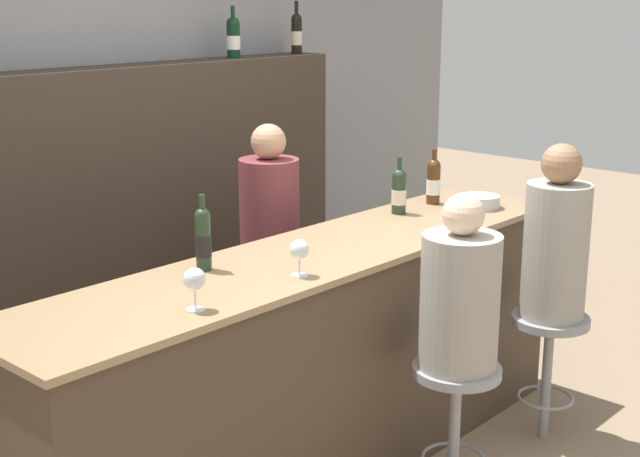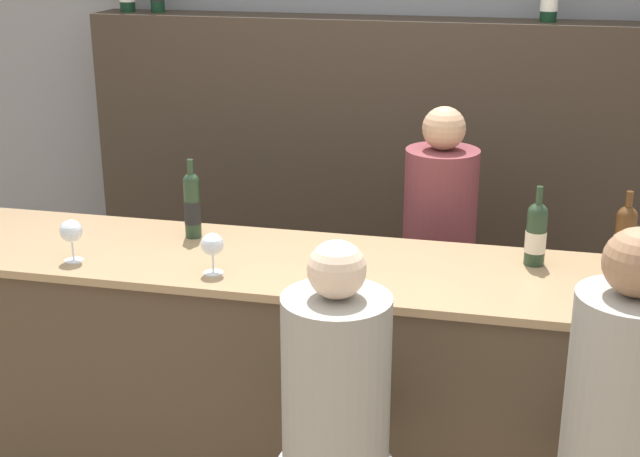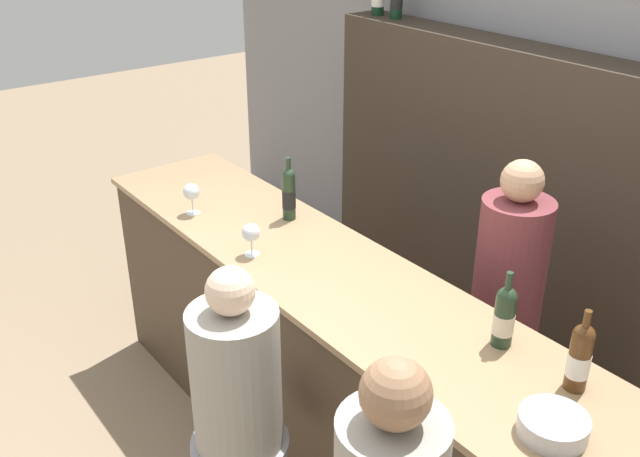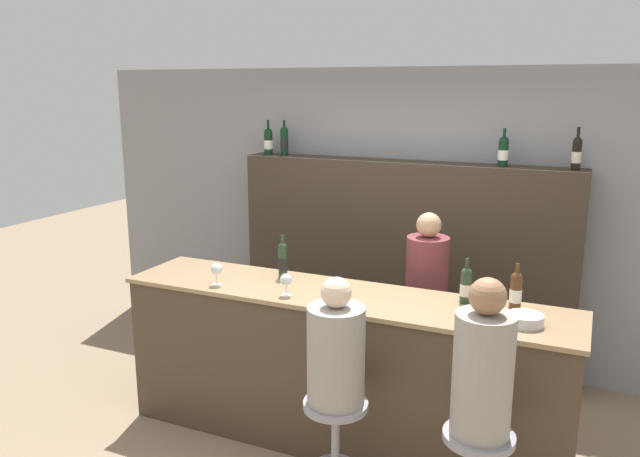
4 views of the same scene
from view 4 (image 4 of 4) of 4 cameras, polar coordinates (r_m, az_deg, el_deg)
The scene contains 18 objects.
wall_back at distance 5.60m, azimuth 8.24°, elevation 1.04°, with size 6.40×0.05×2.60m.
bar_counter at distance 4.38m, azimuth 1.85°, elevation -12.71°, with size 3.08×0.65×1.09m.
back_bar_cabinet at distance 5.48m, azimuth 7.46°, elevation -3.38°, with size 2.89×0.28×1.82m.
wine_bottle_counter_0 at distance 4.48m, azimuth -3.42°, elevation -2.86°, with size 0.07×0.07×0.32m.
wine_bottle_counter_1 at distance 4.07m, azimuth 13.21°, elevation -5.05°, with size 0.08×0.08×0.29m.
wine_bottle_counter_2 at distance 4.03m, azimuth 17.47°, elevation -5.44°, with size 0.07×0.07×0.30m.
wine_bottle_backbar_0 at distance 5.79m, azimuth -4.75°, elevation 7.98°, with size 0.08×0.08×0.31m.
wine_bottle_backbar_1 at distance 5.71m, azimuth -3.28°, elevation 8.04°, with size 0.07×0.07×0.32m.
wine_bottle_backbar_2 at distance 5.12m, azimuth 16.42°, elevation 6.82°, with size 0.08×0.08×0.30m.
wine_bottle_backbar_3 at distance 5.08m, azimuth 22.41°, elevation 6.40°, with size 0.07×0.07×0.32m.
wine_glass_0 at distance 4.37m, azimuth -9.44°, elevation -3.73°, with size 0.08×0.08×0.16m.
wine_glass_1 at distance 4.11m, azimuth -3.13°, elevation -4.75°, with size 0.08×0.08×0.15m.
metal_bowl at distance 3.83m, azimuth 18.26°, elevation -7.92°, with size 0.21×0.21×0.07m.
bar_stool_left at distance 3.83m, azimuth 1.43°, elevation -17.36°, with size 0.38×0.38×0.65m.
guest_seated_left at distance 3.62m, azimuth 1.47°, elevation -11.09°, with size 0.33×0.33×0.76m.
bar_stool_right at distance 3.64m, azimuth 14.20°, elevation -19.56°, with size 0.38×0.38×0.65m.
guest_seated_right at distance 3.40m, azimuth 14.69°, elevation -12.20°, with size 0.31×0.31×0.86m.
bartender at distance 4.82m, azimuth 9.58°, elevation -8.26°, with size 0.31×0.31×1.54m.
Camera 4 is at (1.50, -3.35, 2.44)m, focal length 35.00 mm.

